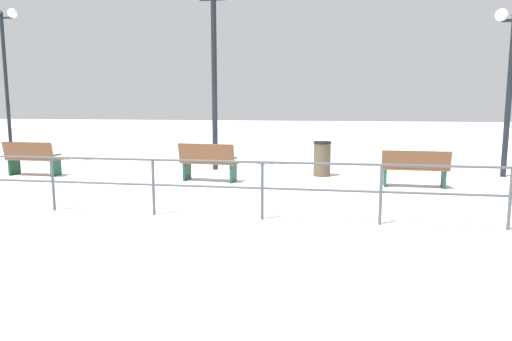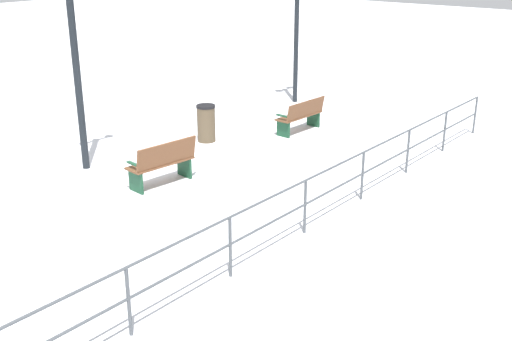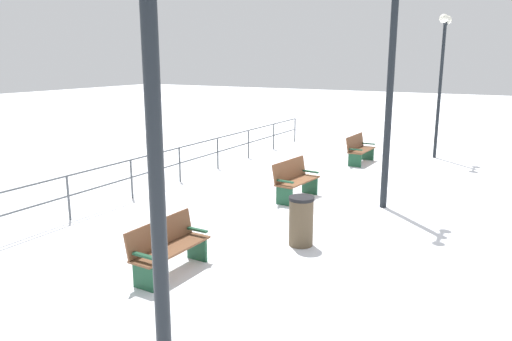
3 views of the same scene
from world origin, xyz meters
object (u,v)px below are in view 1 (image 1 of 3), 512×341
at_px(lamppost_near, 512,60).
at_px(lamppost_middle, 214,61).
at_px(bench_third, 32,158).
at_px(lamppost_far, 4,54).
at_px(trash_bin, 322,159).
at_px(bench_nearest, 415,168).
at_px(bench_second, 208,162).

height_order(lamppost_near, lamppost_middle, lamppost_middle).
distance_m(bench_third, lamppost_middle, 5.58).
xyz_separation_m(bench_third, lamppost_far, (2.01, 2.17, 2.96)).
bearing_deg(lamppost_far, bench_third, -132.83).
relative_size(bench_third, trash_bin, 1.59).
relative_size(bench_nearest, lamppost_middle, 0.30).
xyz_separation_m(bench_nearest, trash_bin, (1.36, 2.16, 0.01)).
xyz_separation_m(bench_third, lamppost_middle, (2.01, -4.49, 2.63)).
xyz_separation_m(bench_nearest, lamppost_middle, (2.06, 5.27, 2.65)).
distance_m(bench_second, lamppost_near, 8.14).
bearing_deg(bench_nearest, bench_third, 91.35).
bearing_deg(lamppost_middle, lamppost_near, -90.00).
bearing_deg(trash_bin, bench_third, 99.81).
height_order(lamppost_far, trash_bin, lamppost_far).
height_order(bench_third, trash_bin, trash_bin).
height_order(bench_third, lamppost_middle, lamppost_middle).
relative_size(bench_nearest, trash_bin, 1.63).
bearing_deg(bench_second, bench_third, 94.78).
relative_size(bench_nearest, lamppost_far, 0.32).
bearing_deg(trash_bin, lamppost_far, 85.91).
height_order(bench_second, bench_third, bench_second).
distance_m(bench_nearest, lamppost_middle, 6.25).
xyz_separation_m(lamppost_near, lamppost_far, (0.00, 14.50, 0.42)).
xyz_separation_m(bench_third, trash_bin, (1.32, -7.61, -0.00)).
relative_size(lamppost_middle, trash_bin, 5.44).
bearing_deg(bench_second, lamppost_near, -68.70).
xyz_separation_m(bench_nearest, lamppost_far, (2.06, 11.93, 2.98)).
relative_size(bench_second, lamppost_far, 0.31).
distance_m(lamppost_far, trash_bin, 10.24).
height_order(bench_nearest, trash_bin, trash_bin).
xyz_separation_m(bench_second, lamppost_far, (2.09, 7.05, 2.95)).
xyz_separation_m(bench_second, bench_third, (0.07, 4.87, -0.02)).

